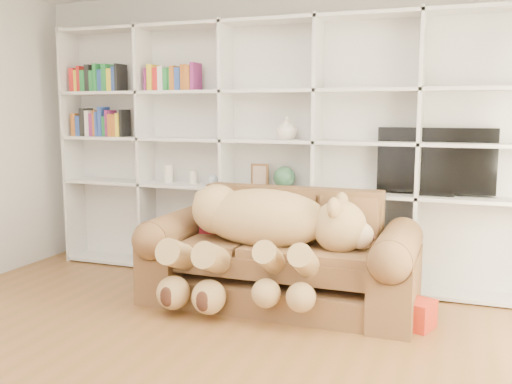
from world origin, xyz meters
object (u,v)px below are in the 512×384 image
at_px(teddy_bear, 261,231).
at_px(tv, 436,162).
at_px(sofa, 280,261).
at_px(gift_box, 414,314).

bearing_deg(teddy_bear, tv, 33.47).
distance_m(sofa, gift_box, 1.13).
height_order(teddy_bear, gift_box, teddy_bear).
distance_m(gift_box, tv, 1.35).
relative_size(teddy_bear, tv, 1.64).
height_order(sofa, gift_box, sofa).
relative_size(gift_box, tv, 0.27).
distance_m(sofa, teddy_bear, 0.36).
bearing_deg(teddy_bear, sofa, 59.36).
relative_size(sofa, gift_box, 8.48).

